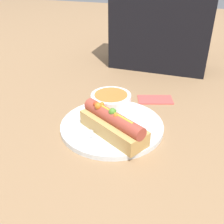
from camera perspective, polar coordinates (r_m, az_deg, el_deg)
ground_plane at (r=0.65m, az=0.00°, el=-3.46°), size 4.00×4.00×0.00m
dinner_plate at (r=0.64m, az=0.00°, el=-3.00°), size 0.25×0.25×0.01m
hot_dog at (r=0.59m, az=0.16°, el=-2.68°), size 0.18×0.14×0.07m
soup_bowl at (r=0.68m, az=-0.23°, el=2.19°), size 0.10×0.10×0.05m
spoon at (r=0.68m, az=-3.55°, el=-0.09°), size 0.06×0.15×0.01m
napkin at (r=0.78m, az=9.40°, el=2.77°), size 0.11×0.08×0.01m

